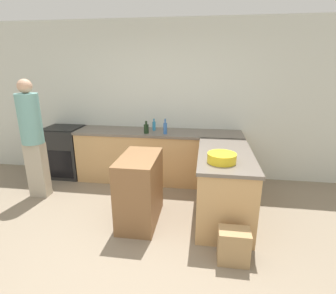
# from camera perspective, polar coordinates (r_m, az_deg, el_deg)

# --- Properties ---
(ground_plane) EXTENTS (14.00, 14.00, 0.00)m
(ground_plane) POSITION_cam_1_polar(r_m,az_deg,el_deg) (3.01, -9.77, -23.42)
(ground_plane) COLOR gray
(wall_back) EXTENTS (8.00, 0.06, 2.70)m
(wall_back) POSITION_cam_1_polar(r_m,az_deg,el_deg) (4.68, -1.49, 9.86)
(wall_back) COLOR silver
(wall_back) RESTS_ON ground_plane
(counter_back) EXTENTS (2.81, 0.63, 0.89)m
(counter_back) POSITION_cam_1_polar(r_m,az_deg,el_deg) (4.57, -2.10, -1.99)
(counter_back) COLOR tan
(counter_back) RESTS_ON ground_plane
(counter_peninsula) EXTENTS (0.69, 1.44, 0.89)m
(counter_peninsula) POSITION_cam_1_polar(r_m,az_deg,el_deg) (3.58, 11.97, -8.01)
(counter_peninsula) COLOR tan
(counter_peninsula) RESTS_ON ground_plane
(range_oven) EXTENTS (0.66, 0.61, 0.90)m
(range_oven) POSITION_cam_1_polar(r_m,az_deg,el_deg) (5.16, -21.49, -0.91)
(range_oven) COLOR black
(range_oven) RESTS_ON ground_plane
(island_table) EXTENTS (0.46, 0.82, 0.89)m
(island_table) POSITION_cam_1_polar(r_m,az_deg,el_deg) (3.40, -6.16, -9.15)
(island_table) COLOR brown
(island_table) RESTS_ON ground_plane
(mixing_bowl) EXTENTS (0.33, 0.33, 0.11)m
(mixing_bowl) POSITION_cam_1_polar(r_m,az_deg,el_deg) (3.06, 11.62, -2.32)
(mixing_bowl) COLOR yellow
(mixing_bowl) RESTS_ON counter_peninsula
(dish_soap_bottle) EXTENTS (0.06, 0.06, 0.20)m
(dish_soap_bottle) POSITION_cam_1_polar(r_m,az_deg,el_deg) (4.51, -3.07, 4.66)
(dish_soap_bottle) COLOR #338CBF
(dish_soap_bottle) RESTS_ON counter_back
(water_bottle_blue) EXTENTS (0.06, 0.06, 0.25)m
(water_bottle_blue) POSITION_cam_1_polar(r_m,az_deg,el_deg) (4.25, -0.62, 4.17)
(water_bottle_blue) COLOR #386BB7
(water_bottle_blue) RESTS_ON counter_back
(wine_bottle_dark) EXTENTS (0.08, 0.08, 0.20)m
(wine_bottle_dark) POSITION_cam_1_polar(r_m,az_deg,el_deg) (4.31, -4.75, 4.05)
(wine_bottle_dark) COLOR black
(wine_bottle_dark) RESTS_ON counter_back
(person_by_range) EXTENTS (0.31, 0.31, 1.78)m
(person_by_range) POSITION_cam_1_polar(r_m,az_deg,el_deg) (4.34, -27.43, 2.33)
(person_by_range) COLOR #ADA38E
(person_by_range) RESTS_ON ground_plane
(paper_bag) EXTENTS (0.32, 0.22, 0.37)m
(paper_bag) POSITION_cam_1_polar(r_m,az_deg,el_deg) (2.95, 14.08, -20.18)
(paper_bag) COLOR #A88456
(paper_bag) RESTS_ON ground_plane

